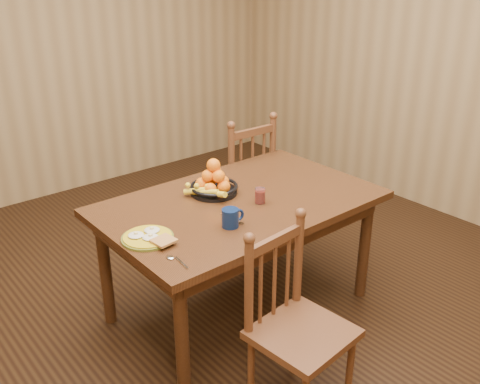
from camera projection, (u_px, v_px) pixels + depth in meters
room at (240, 99)px, 2.87m from camera, size 4.52×5.02×2.72m
dining_table at (240, 213)px, 3.15m from camera, size 1.60×1.00×0.75m
chair_far at (239, 183)px, 4.01m from camera, size 0.47×0.46×1.01m
chair_near at (296, 327)px, 2.51m from camera, size 0.46×0.44×0.94m
breakfast_plate at (148, 237)px, 2.67m from camera, size 0.26×0.29×0.04m
fork at (230, 218)px, 2.89m from camera, size 0.05×0.18×0.00m
spoon at (174, 259)px, 2.49m from camera, size 0.04×0.16×0.01m
coffee_mug at (231, 218)px, 2.79m from camera, size 0.13×0.09×0.10m
juice_glass at (260, 196)px, 3.06m from camera, size 0.06×0.06×0.09m
fruit_bowl at (213, 184)px, 3.17m from camera, size 0.32×0.32×0.22m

